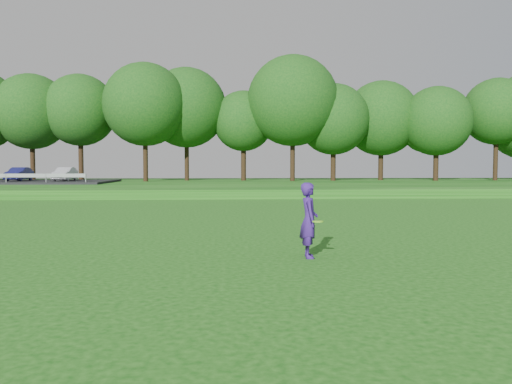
{
  "coord_description": "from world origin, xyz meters",
  "views": [
    {
      "loc": [
        -1.37,
        -12.18,
        2.1
      ],
      "look_at": [
        -0.56,
        3.07,
        1.3
      ],
      "focal_mm": 35.0,
      "sensor_mm": 36.0,
      "label": 1
    }
  ],
  "objects": [
    {
      "name": "ground",
      "position": [
        0.0,
        0.0,
        0.0
      ],
      "size": [
        140.0,
        140.0,
        0.0
      ],
      "primitive_type": "plane",
      "color": "#10480D",
      "rests_on": "ground"
    },
    {
      "name": "berm",
      "position": [
        0.0,
        34.0,
        0.3
      ],
      "size": [
        130.0,
        30.0,
        0.6
      ],
      "primitive_type": "cube",
      "color": "#10480D",
      "rests_on": "ground"
    },
    {
      "name": "walking_path",
      "position": [
        0.0,
        20.0,
        0.02
      ],
      "size": [
        130.0,
        1.6,
        0.04
      ],
      "primitive_type": "cube",
      "color": "gray",
      "rests_on": "ground"
    },
    {
      "name": "treeline",
      "position": [
        0.0,
        38.0,
        8.1
      ],
      "size": [
        104.0,
        7.0,
        15.0
      ],
      "primitive_type": null,
      "color": "#0E3F12",
      "rests_on": "berm"
    },
    {
      "name": "woman",
      "position": [
        0.44,
        -0.93,
        0.86
      ],
      "size": [
        0.46,
        0.88,
        1.72
      ],
      "color": "#371972",
      "rests_on": "ground"
    }
  ]
}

